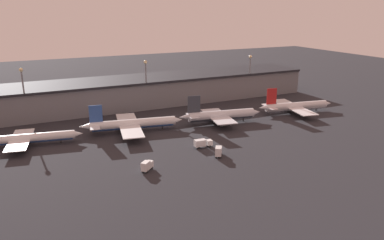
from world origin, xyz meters
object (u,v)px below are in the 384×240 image
(airplane_3, at_px, (295,106))
(service_vehicle_2, at_px, (219,151))
(airplane_0, at_px, (24,139))
(airplane_1, at_px, (132,124))
(service_vehicle_0, at_px, (147,166))
(airplane_2, at_px, (221,115))
(service_vehicle_1, at_px, (203,143))

(airplane_3, relative_size, service_vehicle_2, 7.06)
(airplane_0, distance_m, airplane_3, 130.57)
(airplane_1, bearing_deg, service_vehicle_2, -53.52)
(airplane_0, distance_m, service_vehicle_0, 56.58)
(airplane_0, bearing_deg, service_vehicle_2, -23.15)
(airplane_0, bearing_deg, service_vehicle_0, -39.97)
(airplane_0, relative_size, service_vehicle_0, 8.48)
(airplane_3, bearing_deg, airplane_2, -170.73)
(service_vehicle_2, bearing_deg, airplane_3, -29.05)
(airplane_3, xyz_separation_m, service_vehicle_2, (-65.67, -35.23, -1.33))
(airplane_3, height_order, service_vehicle_0, airplane_3)
(airplane_2, xyz_separation_m, service_vehicle_0, (-49.38, -36.86, -1.87))
(airplane_3, height_order, service_vehicle_2, airplane_3)
(service_vehicle_2, bearing_deg, airplane_1, 59.26)
(airplane_1, distance_m, airplane_2, 42.11)
(airplane_1, bearing_deg, airplane_0, -171.11)
(airplane_0, xyz_separation_m, service_vehicle_1, (63.39, -31.65, -1.26))
(airplane_0, distance_m, service_vehicle_2, 77.25)
(airplane_1, height_order, service_vehicle_1, airplane_1)
(airplane_3, distance_m, service_vehicle_2, 74.54)
(service_vehicle_1, distance_m, service_vehicle_2, 10.62)
(airplane_0, relative_size, service_vehicle_2, 7.46)
(airplane_0, xyz_separation_m, airplane_1, (44.06, -0.82, 0.41))
(airplane_0, bearing_deg, airplane_3, 6.90)
(airplane_0, relative_size, airplane_2, 1.09)
(airplane_1, relative_size, service_vehicle_2, 7.59)
(service_vehicle_1, bearing_deg, service_vehicle_2, -80.22)
(service_vehicle_1, bearing_deg, airplane_3, 22.88)
(service_vehicle_0, relative_size, service_vehicle_1, 0.72)
(airplane_2, bearing_deg, service_vehicle_0, -133.31)
(service_vehicle_0, bearing_deg, service_vehicle_2, -39.24)
(airplane_1, bearing_deg, airplane_3, 5.89)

